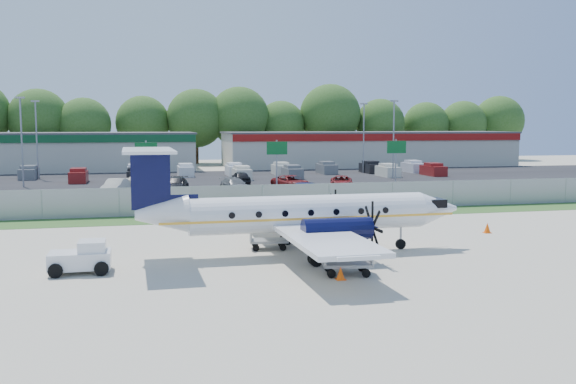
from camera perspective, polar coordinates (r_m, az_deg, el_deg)
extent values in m
plane|color=#BBB39E|center=(32.84, 2.41, -5.06)|extent=(170.00, 170.00, 0.00)
cube|color=#2D561E|center=(44.35, -1.78, -2.16)|extent=(170.00, 4.00, 0.02)
cube|color=black|center=(51.17, -3.34, -1.07)|extent=(170.00, 8.00, 0.02)
cube|color=black|center=(71.84, -6.23, 0.94)|extent=(170.00, 32.00, 0.02)
cube|color=gray|center=(46.17, -2.28, -0.59)|extent=(120.00, 0.02, 1.90)
cube|color=gray|center=(46.07, -2.28, 0.62)|extent=(120.00, 0.06, 0.06)
cube|color=gray|center=(46.29, -2.27, -1.76)|extent=(120.00, 0.06, 0.06)
cube|color=beige|center=(94.35, -22.60, 3.23)|extent=(46.00, 12.00, 5.00)
cube|color=#474749|center=(94.28, -22.67, 4.82)|extent=(46.40, 12.40, 0.24)
cube|color=#0F4723|center=(88.28, -23.29, 4.35)|extent=(46.00, 0.20, 1.00)
cube|color=beige|center=(99.37, 7.22, 3.76)|extent=(44.00, 12.00, 5.00)
cube|color=#474749|center=(99.31, 7.24, 5.27)|extent=(44.40, 12.40, 0.24)
cube|color=maroon|center=(93.63, 8.54, 4.83)|extent=(44.00, 0.20, 1.00)
cylinder|color=gray|center=(54.17, -12.47, 1.84)|extent=(0.14, 0.14, 5.00)
cube|color=#0C5923|center=(53.92, -12.51, 3.73)|extent=(1.80, 0.08, 1.10)
cylinder|color=gray|center=(55.42, -1.01, 2.07)|extent=(0.14, 0.14, 5.00)
cube|color=#0C5923|center=(55.18, -0.98, 3.92)|extent=(1.80, 0.08, 1.10)
cylinder|color=gray|center=(58.74, 9.54, 2.21)|extent=(0.14, 0.14, 5.00)
cube|color=#0C5923|center=(58.51, 9.63, 3.96)|extent=(1.80, 0.08, 1.10)
cylinder|color=gray|center=(69.97, -22.59, 4.07)|extent=(0.18, 0.18, 9.00)
cube|color=gray|center=(70.00, -22.74, 7.75)|extent=(0.90, 0.35, 0.18)
cylinder|color=gray|center=(74.79, 9.36, 4.54)|extent=(0.18, 0.18, 9.00)
cube|color=gray|center=(74.82, 9.42, 7.99)|extent=(0.90, 0.35, 0.18)
cylinder|color=gray|center=(79.85, -21.44, 4.30)|extent=(0.18, 0.18, 9.00)
cube|color=gray|center=(79.88, -21.56, 7.52)|extent=(0.90, 0.35, 0.18)
cylinder|color=gray|center=(84.11, 6.74, 4.73)|extent=(0.18, 0.18, 9.00)
cube|color=gray|center=(84.13, 6.77, 7.80)|extent=(0.90, 0.35, 0.18)
cylinder|color=white|center=(31.26, 1.87, -1.89)|extent=(11.69, 1.90, 1.77)
cone|color=white|center=(33.76, 13.15, -1.46)|extent=(2.07, 1.80, 1.77)
cone|color=white|center=(30.11, -11.16, -1.95)|extent=(2.45, 1.80, 1.77)
cube|color=black|center=(33.64, 12.88, -0.92)|extent=(0.85, 1.22, 0.42)
cube|color=white|center=(31.21, 1.04, -2.86)|extent=(3.16, 16.46, 0.21)
cylinder|color=black|center=(28.92, 4.39, -3.30)|extent=(3.18, 1.06, 1.03)
cylinder|color=black|center=(34.04, 1.54, -1.88)|extent=(3.18, 1.06, 1.03)
cube|color=black|center=(29.92, -12.11, 1.04)|extent=(1.78, 0.19, 2.71)
cube|color=white|center=(29.84, -12.35, 3.62)|extent=(2.30, 5.81, 0.13)
cylinder|color=gray|center=(33.11, 9.99, -3.99)|extent=(0.11, 0.11, 1.21)
cylinder|color=black|center=(33.17, 9.98, -4.58)|extent=(0.52, 0.17, 0.52)
cylinder|color=black|center=(28.87, 2.42, -6.00)|extent=(0.60, 0.38, 0.60)
cylinder|color=black|center=(34.00, -0.14, -4.16)|extent=(0.60, 0.38, 0.60)
cube|color=white|center=(28.90, -18.00, -5.75)|extent=(2.54, 1.53, 0.71)
cube|color=white|center=(28.75, -17.03, -4.65)|extent=(1.12, 1.32, 0.51)
cube|color=black|center=(28.72, -16.12, -4.59)|extent=(0.19, 1.12, 0.41)
cylinder|color=black|center=(28.28, -19.98, -6.60)|extent=(0.61, 0.23, 0.61)
cylinder|color=black|center=(29.82, -19.61, -5.95)|extent=(0.61, 0.23, 0.61)
cylinder|color=black|center=(28.11, -16.25, -6.56)|extent=(0.61, 0.23, 0.61)
cylinder|color=black|center=(29.66, -16.09, -5.90)|extent=(0.61, 0.23, 0.61)
cube|color=gray|center=(32.68, -1.72, -4.34)|extent=(2.07, 1.41, 0.12)
cube|color=gray|center=(32.58, -3.34, -3.86)|extent=(0.23, 1.16, 0.58)
cube|color=gray|center=(32.70, -0.11, -3.82)|extent=(0.23, 1.16, 0.58)
cylinder|color=black|center=(32.17, -2.86, -4.98)|extent=(0.36, 0.16, 0.35)
cylinder|color=black|center=(33.21, -2.95, -4.64)|extent=(0.36, 0.16, 0.35)
cylinder|color=black|center=(32.26, -0.45, -4.95)|extent=(0.36, 0.16, 0.35)
cylinder|color=black|center=(33.30, -0.62, -4.60)|extent=(0.36, 0.16, 0.35)
cube|color=gray|center=(27.26, 5.26, -6.38)|extent=(2.25, 1.58, 0.12)
cube|color=gray|center=(27.07, 3.20, -5.79)|extent=(0.30, 1.23, 0.62)
cube|color=gray|center=(27.36, 7.30, -5.70)|extent=(0.30, 1.23, 0.62)
cylinder|color=black|center=(26.68, 3.88, -7.26)|extent=(0.39, 0.19, 0.37)
cylinder|color=black|center=(27.78, 3.60, -6.73)|extent=(0.39, 0.19, 0.37)
cylinder|color=black|center=(26.89, 6.96, -7.18)|extent=(0.39, 0.19, 0.37)
cylinder|color=black|center=(27.98, 6.55, -6.66)|extent=(0.39, 0.19, 0.37)
cone|color=#FF5508|center=(39.27, 17.30, -3.06)|extent=(0.40, 0.40, 0.60)
cube|color=#FF5508|center=(39.32, 17.28, -3.47)|extent=(0.42, 0.42, 0.03)
cone|color=#FF5508|center=(26.43, 4.70, -7.20)|extent=(0.36, 0.36, 0.55)
cube|color=#FF5508|center=(26.49, 4.69, -7.74)|extent=(0.38, 0.38, 0.03)
cone|color=#FF5508|center=(40.25, 6.56, -2.69)|extent=(0.33, 0.33, 0.49)
cube|color=#FF5508|center=(40.28, 6.56, -3.02)|extent=(0.35, 0.35, 0.03)
imported|color=silver|center=(48.51, -20.47, -1.84)|extent=(5.70, 2.89, 1.59)
imported|color=navy|center=(54.21, 1.09, -0.67)|extent=(4.94, 3.08, 1.57)
imported|color=beige|center=(60.15, -15.05, -0.22)|extent=(2.65, 4.56, 1.42)
imported|color=black|center=(61.21, -9.91, 0.00)|extent=(2.94, 5.08, 1.38)
imported|color=#595B5E|center=(60.38, -4.74, -0.01)|extent=(2.71, 4.82, 1.32)
imported|color=maroon|center=(62.46, 0.29, 0.21)|extent=(3.55, 5.42, 1.39)
imported|color=maroon|center=(63.32, 4.77, 0.27)|extent=(3.44, 5.12, 1.30)
imported|color=beige|center=(65.68, -12.69, 0.35)|extent=(4.24, 5.97, 1.51)
imported|color=black|center=(67.69, -4.25, 0.64)|extent=(1.78, 4.24, 1.43)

